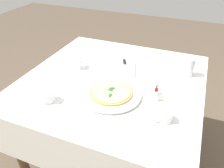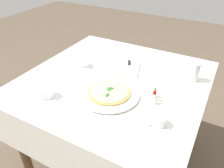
{
  "view_description": "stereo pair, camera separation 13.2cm",
  "coord_description": "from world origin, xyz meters",
  "views": [
    {
      "loc": [
        1.11,
        0.44,
        1.5
      ],
      "look_at": [
        0.09,
        0.03,
        0.77
      ],
      "focal_mm": 35.39,
      "sensor_mm": 36.0,
      "label": 1
    },
    {
      "loc": [
        1.05,
        0.56,
        1.5
      ],
      "look_at": [
        0.09,
        0.03,
        0.77
      ],
      "focal_mm": 35.39,
      "sensor_mm": 36.0,
      "label": 2
    }
  ],
  "objects": [
    {
      "name": "pizza_plate",
      "position": [
        0.17,
        0.06,
        0.76
      ],
      "size": [
        0.34,
        0.34,
        0.02
      ],
      "color": "white",
      "rests_on": "dining_table"
    },
    {
      "name": "water_glass_left_edge",
      "position": [
        -0.23,
        0.43,
        0.8
      ],
      "size": [
        0.06,
        0.06,
        0.12
      ],
      "color": "white",
      "rests_on": "dining_table"
    },
    {
      "name": "hot_sauce_bottle",
      "position": [
        0.09,
        0.29,
        0.78
      ],
      "size": [
        0.02,
        0.02,
        0.08
      ],
      "color": "#B7140F",
      "rests_on": "dining_table"
    },
    {
      "name": "ground_plane",
      "position": [
        0.0,
        0.0,
        0.0
      ],
      "size": [
        8.0,
        8.0,
        0.0
      ],
      "primitive_type": "plane",
      "color": "brown"
    },
    {
      "name": "pepper_shaker",
      "position": [
        0.06,
        0.28,
        0.77
      ],
      "size": [
        0.03,
        0.03,
        0.06
      ],
      "color": "white",
      "rests_on": "dining_table"
    },
    {
      "name": "dining_table",
      "position": [
        0.0,
        0.0,
        0.62
      ],
      "size": [
        1.11,
        1.11,
        0.75
      ],
      "color": "white",
      "rests_on": "ground_plane"
    },
    {
      "name": "dinner_knife",
      "position": [
        -0.15,
        0.03,
        0.77
      ],
      "size": [
        0.19,
        0.1,
        0.01
      ],
      "rotation": [
        0.0,
        0.0,
        0.41
      ],
      "color": "silver",
      "rests_on": "napkin_folded"
    },
    {
      "name": "napkin_folded",
      "position": [
        -0.16,
        0.03,
        0.76
      ],
      "size": [
        0.25,
        0.19,
        0.02
      ],
      "rotation": [
        0.0,
        0.0,
        0.3
      ],
      "color": "white",
      "rests_on": "dining_table"
    },
    {
      "name": "coffee_cup_near_left",
      "position": [
        0.35,
        -0.24,
        0.78
      ],
      "size": [
        0.13,
        0.13,
        0.06
      ],
      "color": "white",
      "rests_on": "dining_table"
    },
    {
      "name": "salt_shaker",
      "position": [
        0.12,
        0.3,
        0.77
      ],
      "size": [
        0.03,
        0.03,
        0.06
      ],
      "color": "white",
      "rests_on": "dining_table"
    },
    {
      "name": "pizza",
      "position": [
        0.17,
        0.06,
        0.77
      ],
      "size": [
        0.24,
        0.24,
        0.02
      ],
      "color": "tan",
      "rests_on": "pizza_plate"
    },
    {
      "name": "coffee_cup_far_right",
      "position": [
        -0.04,
        -0.27,
        0.78
      ],
      "size": [
        0.13,
        0.13,
        0.07
      ],
      "color": "white",
      "rests_on": "dining_table"
    },
    {
      "name": "coffee_cup_right_edge",
      "position": [
        0.27,
        0.37,
        0.78
      ],
      "size": [
        0.13,
        0.13,
        0.06
      ],
      "color": "white",
      "rests_on": "dining_table"
    }
  ]
}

